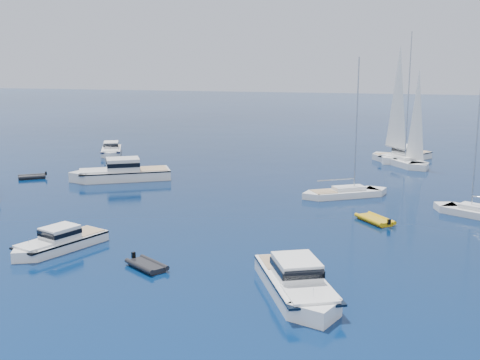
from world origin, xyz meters
name	(u,v)px	position (x,y,z in m)	size (l,w,h in m)	color
ground	(170,286)	(0.00, 0.00, 0.00)	(400.00, 400.00, 0.00)	navy
motor_cruiser_near	(59,249)	(-10.96, 5.27, 0.00)	(2.66, 8.70, 2.28)	white
motor_cruiser_right	(297,294)	(8.19, 0.56, 0.00)	(3.40, 11.10, 2.91)	white
motor_cruiser_centre	(121,180)	(-17.28, 31.05, 0.00)	(3.87, 12.64, 3.32)	silver
motor_cruiser_distant	(404,161)	(15.92, 52.61, 0.00)	(3.17, 10.35, 2.72)	white
motor_cruiser_horizon	(111,154)	(-26.55, 48.24, 0.00)	(2.80, 9.14, 2.40)	white
sailboat_centre	(345,196)	(9.32, 28.39, 0.00)	(2.66, 10.22, 15.02)	white
sailboat_sails_r	(399,164)	(15.22, 49.72, 0.00)	(3.23, 12.42, 18.26)	silver
tender_yellow	(375,222)	(12.59, 18.93, 0.00)	(2.17, 4.03, 0.95)	#CA9A0B
tender_grey_near	(147,268)	(-2.78, 2.86, 0.00)	(1.92, 3.47, 0.95)	black
tender_grey_far	(32,179)	(-28.09, 29.25, 0.00)	(1.84, 3.30, 0.95)	black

